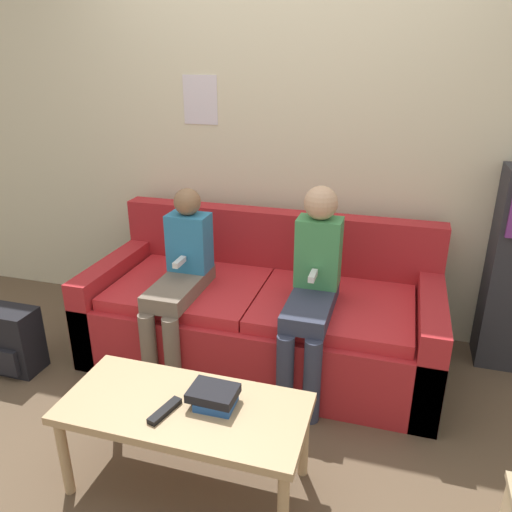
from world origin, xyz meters
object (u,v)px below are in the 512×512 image
backpack (12,341)px  person_right (313,283)px  tv_remote (165,411)px  coffee_table (185,414)px  person_left (180,275)px  couch (263,315)px

backpack → person_right: bearing=12.4°
tv_remote → backpack: (-1.28, 0.57, -0.23)m
coffee_table → person_right: size_ratio=0.91×
person_left → coffee_table: bearing=-65.1°
person_right → tv_remote: size_ratio=6.43×
coffee_table → person_left: bearing=114.9°
person_left → backpack: person_left is taller
couch → person_right: person_right is taller
couch → tv_remote: 1.16m
couch → person_left: person_left is taller
person_left → tv_remote: size_ratio=6.04×
coffee_table → person_right: (0.37, 0.87, 0.26)m
person_right → backpack: (-1.70, -0.37, -0.43)m
couch → person_right: 0.53m
couch → coffee_table: couch is taller
couch → person_left: (-0.43, -0.22, 0.31)m
person_left → tv_remote: 1.00m
couch → person_left: size_ratio=1.95×
couch → coffee_table: size_ratio=2.01×
tv_remote → backpack: size_ratio=0.44×
person_right → couch: bearing=148.6°
coffee_table → tv_remote: size_ratio=5.86×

